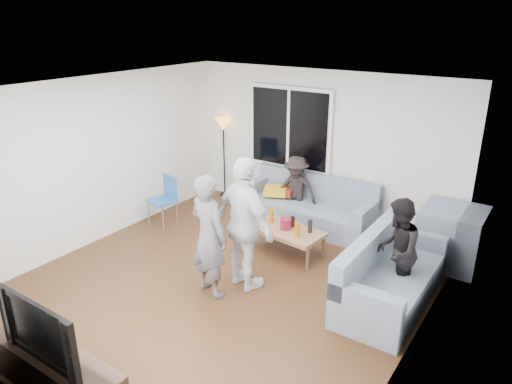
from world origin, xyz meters
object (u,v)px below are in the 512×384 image
Objects in this scene: sofa_right_section at (393,271)px; side_chair at (162,201)px; television at (49,326)px; sofa_back_section at (308,202)px; coffee_table at (286,241)px; player_right at (245,225)px; spectator_right at (397,251)px; tv_console at (57,373)px; player_left at (209,236)px; floor_lamp at (224,158)px; spectator_back at (296,190)px.

sofa_right_section is 4.07m from side_chair.
sofa_right_section is 1.80× the size of television.
sofa_back_section reaches higher than coffee_table.
player_right reaches higher than spectator_right.
player_right is 2.69m from tv_console.
tv_console is at bearing 98.66° from player_left.
side_chair is at bearing -90.00° from floor_lamp.
coffee_table is 0.80× the size of spectator_right.
floor_lamp is at bearing 161.65° from spectator_back.
spectator_right is 3.99m from television.
player_right is at bearing -3.40° from side_chair.
coffee_table is 1.84m from spectator_right.
spectator_back is (-0.49, 1.12, 0.40)m from coffee_table.
player_right reaches higher than television.
spectator_back is 4.82m from tv_console.
television is at bearing -45.65° from spectator_right.
sofa_right_section is at bearing -41.10° from spectator_back.
player_right is at bearing 113.41° from sofa_right_section.
sofa_back_section and sofa_right_section have the same top height.
sofa_back_section is at bearing 54.09° from sofa_right_section.
player_right is (2.33, -2.56, 0.12)m from floor_lamp.
spectator_back reaches higher than sofa_right_section.
coffee_table is 0.61× the size of player_right.
side_chair is 3.93m from television.
player_right is at bearing -83.54° from sofa_back_section.
coffee_table is 0.99× the size of television.
player_left reaches higher than coffee_table.
sofa_right_section is at bearing -11.32° from coffee_table.
player_right is at bearing -85.07° from spectator_back.
player_left is at bearing -100.03° from coffee_table.
sofa_back_section is 1.68× the size of spectator_right.
sofa_back_section is 1.47× the size of floor_lamp.
player_left is 2.63m from spectator_back.
coffee_table is 1.28m from spectator_back.
sofa_right_section is 1.11× the size of player_right.
sofa_back_section is 1.13m from coffee_table.
floor_lamp is 1.31× the size of spectator_back.
side_chair is at bearing 89.18° from sofa_right_section.
spectator_back is at bearing 91.53° from television.
side_chair reaches higher than tv_console.
sofa_back_section is at bearing -14.55° from spectator_back.
player_right is 2.61m from television.
tv_console is at bearing -45.65° from spectator_right.
floor_lamp is at bearing 147.87° from coffee_table.
player_left is at bearing 87.51° from tv_console.
floor_lamp is 0.87× the size of player_right.
television reaches higher than sofa_right_section.
coffee_table is (0.23, -1.09, -0.22)m from sofa_back_section.
side_chair is 2.31m from spectator_back.
sofa_right_section is at bearing 57.60° from television.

